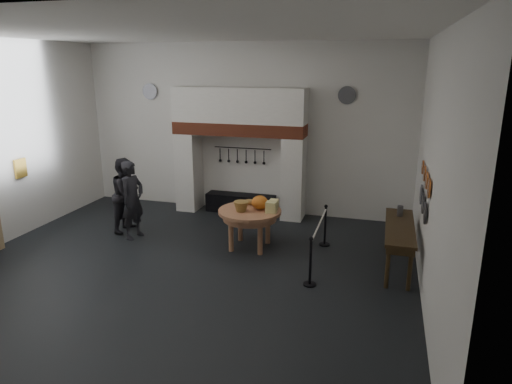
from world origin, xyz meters
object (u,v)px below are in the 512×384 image
(barrier_post_near, at_px, (310,263))
(barrier_post_far, at_px, (325,226))
(work_table, at_px, (250,211))
(side_table, at_px, (400,227))
(iron_range, at_px, (241,203))
(visitor_near, at_px, (133,200))
(visitor_far, at_px, (127,195))

(barrier_post_near, bearing_deg, barrier_post_far, 90.00)
(work_table, bearing_deg, side_table, -3.79)
(iron_range, xyz_separation_m, barrier_post_near, (2.55, -3.74, 0.20))
(work_table, xyz_separation_m, visitor_near, (-2.78, -0.17, 0.08))
(visitor_near, xyz_separation_m, barrier_post_near, (4.37, -1.26, -0.47))
(iron_range, relative_size, work_table, 1.37)
(work_table, relative_size, side_table, 0.63)
(visitor_far, xyz_separation_m, barrier_post_near, (4.77, -1.66, -0.45))
(visitor_far, bearing_deg, side_table, -92.58)
(work_table, relative_size, barrier_post_far, 1.54)
(iron_range, height_order, barrier_post_far, barrier_post_far)
(iron_range, xyz_separation_m, work_table, (0.96, -2.31, 0.59))
(visitor_near, xyz_separation_m, visitor_far, (-0.40, 0.40, -0.02))
(visitor_near, distance_m, barrier_post_far, 4.45)
(visitor_near, xyz_separation_m, side_table, (5.92, -0.04, -0.05))
(visitor_far, bearing_deg, work_table, -92.75)
(iron_range, height_order, side_table, side_table)
(iron_range, bearing_deg, side_table, -31.58)
(visitor_near, distance_m, barrier_post_near, 4.57)
(visitor_near, distance_m, side_table, 5.92)
(visitor_far, relative_size, barrier_post_far, 2.00)
(iron_range, bearing_deg, barrier_post_near, -55.78)
(side_table, bearing_deg, iron_range, 148.42)
(iron_range, distance_m, barrier_post_near, 4.53)
(iron_range, distance_m, visitor_near, 3.15)
(work_table, bearing_deg, barrier_post_near, -42.02)
(visitor_near, bearing_deg, visitor_far, 55.35)
(work_table, distance_m, visitor_near, 2.79)
(iron_range, relative_size, visitor_near, 1.03)
(iron_range, height_order, work_table, work_table)
(barrier_post_near, bearing_deg, visitor_near, 163.90)
(barrier_post_far, bearing_deg, work_table, -160.32)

